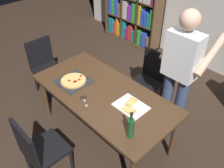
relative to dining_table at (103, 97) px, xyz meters
name	(u,v)px	position (x,y,z in m)	size (l,w,h in m)	color
ground_plane	(104,134)	(0.00, 0.00, -0.68)	(12.00, 12.00, 0.00)	#38281E
dining_table	(103,97)	(0.00, 0.00, 0.00)	(1.84, 0.90, 0.75)	#4C331E
chair_near_camera	(38,149)	(0.00, -0.93, -0.17)	(0.42, 0.42, 0.90)	black
chair_far_side	(150,77)	(0.00, 0.93, -0.17)	(0.42, 0.42, 0.90)	black
chair_left_end	(45,63)	(-1.40, 0.00, -0.17)	(0.42, 0.42, 0.90)	black
bookshelf	(134,2)	(-1.63, 2.37, 0.21)	(1.40, 0.35, 1.95)	#513823
person_serving_pizza	(180,72)	(0.56, 0.71, 0.32)	(0.55, 0.54, 1.75)	#38476B
pepperoni_pizza_on_tray	(73,81)	(-0.42, -0.13, 0.09)	(0.39, 0.39, 0.04)	#2D2D33
pizza_slices_on_towel	(131,106)	(0.40, 0.06, 0.08)	(0.36, 0.28, 0.03)	white
wine_bottle	(131,128)	(0.68, -0.25, 0.19)	(0.07, 0.07, 0.32)	#194723
kitchen_scissors	(84,99)	(-0.06, -0.25, 0.08)	(0.20, 0.13, 0.01)	silver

